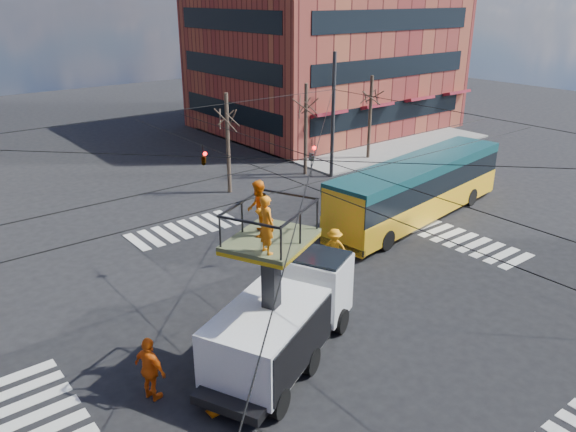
# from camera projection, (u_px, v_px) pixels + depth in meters

# --- Properties ---
(ground) EXTENTS (120.00, 120.00, 0.00)m
(ground) POSITION_uv_depth(u_px,v_px,m) (311.00, 309.00, 21.53)
(ground) COLOR black
(ground) RESTS_ON ground
(sidewalk_ne) EXTENTS (18.00, 18.00, 0.12)m
(sidewalk_ne) POSITION_uv_depth(u_px,v_px,m) (338.00, 132.00, 48.94)
(sidewalk_ne) COLOR slate
(sidewalk_ne) RESTS_ON ground
(crosswalks) EXTENTS (22.40, 22.40, 0.02)m
(crosswalks) POSITION_uv_depth(u_px,v_px,m) (311.00, 308.00, 21.52)
(crosswalks) COLOR silver
(crosswalks) RESTS_ON ground
(building_ne) EXTENTS (20.06, 16.06, 14.00)m
(building_ne) POSITION_uv_depth(u_px,v_px,m) (325.00, 46.00, 49.12)
(building_ne) COLOR maroon
(building_ne) RESTS_ON ground
(overhead_network) EXTENTS (24.24, 24.24, 8.00)m
(overhead_network) POSITION_uv_depth(u_px,v_px,m) (304.00, 201.00, 20.21)
(overhead_network) COLOR #2D2D30
(overhead_network) RESTS_ON ground
(tree_a) EXTENTS (2.00, 2.00, 6.00)m
(tree_a) POSITION_uv_depth(u_px,v_px,m) (227.00, 117.00, 32.56)
(tree_a) COLOR #382B21
(tree_a) RESTS_ON ground
(tree_b) EXTENTS (2.00, 2.00, 6.00)m
(tree_b) POSITION_uv_depth(u_px,v_px,m) (306.00, 105.00, 36.02)
(tree_b) COLOR #382B21
(tree_b) RESTS_ON ground
(tree_c) EXTENTS (2.00, 2.00, 6.00)m
(tree_c) POSITION_uv_depth(u_px,v_px,m) (371.00, 95.00, 39.48)
(tree_c) COLOR #382B21
(tree_c) RESTS_ON ground
(utility_truck) EXTENTS (7.31, 5.08, 6.30)m
(utility_truck) POSITION_uv_depth(u_px,v_px,m) (283.00, 302.00, 17.96)
(utility_truck) COLOR black
(utility_truck) RESTS_ON ground
(city_bus) EXTENTS (13.15, 4.35, 3.20)m
(city_bus) POSITION_uv_depth(u_px,v_px,m) (418.00, 188.00, 29.65)
(city_bus) COLOR gold
(city_bus) RESTS_ON ground
(traffic_cone) EXTENTS (0.36, 0.36, 0.62)m
(traffic_cone) POSITION_uv_depth(u_px,v_px,m) (214.00, 404.00, 16.07)
(traffic_cone) COLOR orange
(traffic_cone) RESTS_ON ground
(worker_ground) EXTENTS (0.84, 1.31, 2.07)m
(worker_ground) POSITION_uv_depth(u_px,v_px,m) (150.00, 369.00, 16.39)
(worker_ground) COLOR orange
(worker_ground) RESTS_ON ground
(flagger) EXTENTS (1.30, 1.37, 1.87)m
(flagger) POSITION_uv_depth(u_px,v_px,m) (334.00, 249.00, 24.38)
(flagger) COLOR orange
(flagger) RESTS_ON ground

